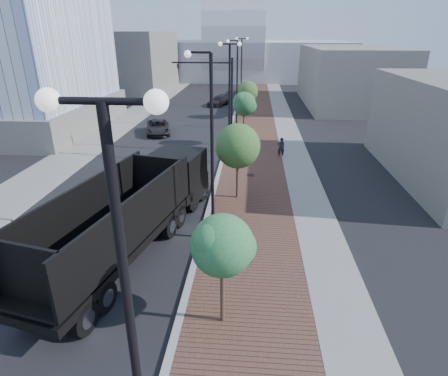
# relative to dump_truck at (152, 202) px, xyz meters

# --- Properties ---
(sidewalk) EXTENTS (7.00, 140.00, 0.12)m
(sidewalk) POSITION_rel_dump_truck_xyz_m (6.23, 29.34, -1.57)
(sidewalk) COLOR #4C2D23
(sidewalk) RESTS_ON ground
(concrete_strip) EXTENTS (2.40, 140.00, 0.13)m
(concrete_strip) POSITION_rel_dump_truck_xyz_m (8.93, 29.34, -1.57)
(concrete_strip) COLOR slate
(concrete_strip) RESTS_ON ground
(curb) EXTENTS (0.30, 140.00, 0.14)m
(curb) POSITION_rel_dump_truck_xyz_m (2.73, 29.34, -1.56)
(curb) COLOR gray
(curb) RESTS_ON ground
(west_sidewalk) EXTENTS (4.00, 140.00, 0.12)m
(west_sidewalk) POSITION_rel_dump_truck_xyz_m (-10.27, 29.34, -1.57)
(west_sidewalk) COLOR slate
(west_sidewalk) RESTS_ON ground
(dump_truck) EXTENTS (5.82, 14.23, 3.88)m
(dump_truck) POSITION_rel_dump_truck_xyz_m (0.00, 0.00, 0.00)
(dump_truck) COLOR black
(dump_truck) RESTS_ON ground
(white_sedan) EXTENTS (2.84, 4.99, 1.56)m
(white_sedan) POSITION_rel_dump_truck_xyz_m (-0.47, 8.24, -0.86)
(white_sedan) COLOR white
(white_sedan) RESTS_ON ground
(dark_car_mid) EXTENTS (3.53, 5.46, 1.40)m
(dark_car_mid) POSITION_rel_dump_truck_xyz_m (-4.80, 20.11, -0.93)
(dark_car_mid) COLOR black
(dark_car_mid) RESTS_ON ground
(dark_car_far) EXTENTS (3.45, 4.96, 1.33)m
(dark_car_far) POSITION_rel_dump_truck_xyz_m (0.03, 36.73, -0.97)
(dark_car_far) COLOR black
(dark_car_far) RESTS_ON ground
(pedestrian) EXTENTS (0.67, 0.48, 1.73)m
(pedestrian) POSITION_rel_dump_truck_xyz_m (7.63, 13.17, -0.77)
(pedestrian) COLOR black
(pedestrian) RESTS_ON ground
(streetlight_0) EXTENTS (1.72, 0.56, 9.28)m
(streetlight_0) POSITION_rel_dump_truck_xyz_m (3.33, -12.66, 3.19)
(streetlight_0) COLOR black
(streetlight_0) RESTS_ON ground
(streetlight_1) EXTENTS (1.44, 0.56, 9.21)m
(streetlight_1) POSITION_rel_dump_truck_xyz_m (3.21, -0.66, 2.71)
(streetlight_1) COLOR black
(streetlight_1) RESTS_ON ground
(streetlight_2) EXTENTS (1.72, 0.56, 9.28)m
(streetlight_2) POSITION_rel_dump_truck_xyz_m (3.33, 11.34, 3.19)
(streetlight_2) COLOR black
(streetlight_2) RESTS_ON ground
(streetlight_3) EXTENTS (1.44, 0.56, 9.21)m
(streetlight_3) POSITION_rel_dump_truck_xyz_m (3.21, 23.34, 2.71)
(streetlight_3) COLOR black
(streetlight_3) RESTS_ON ground
(streetlight_4) EXTENTS (1.72, 0.56, 9.28)m
(streetlight_4) POSITION_rel_dump_truck_xyz_m (3.33, 35.34, 3.19)
(streetlight_4) COLOR black
(streetlight_4) RESTS_ON ground
(traffic_mast) EXTENTS (5.09, 0.20, 8.00)m
(traffic_mast) POSITION_rel_dump_truck_xyz_m (2.43, 14.34, 3.35)
(traffic_mast) COLOR black
(traffic_mast) RESTS_ON ground
(tree_0) EXTENTS (2.25, 2.17, 4.41)m
(tree_0) POSITION_rel_dump_truck_xyz_m (4.37, -6.64, 1.67)
(tree_0) COLOR #382619
(tree_0) RESTS_ON ground
(tree_1) EXTENTS (2.74, 2.74, 4.90)m
(tree_1) POSITION_rel_dump_truck_xyz_m (4.37, 4.36, 1.88)
(tree_1) COLOR #382619
(tree_1) RESTS_ON ground
(tree_2) EXTENTS (2.21, 2.13, 5.01)m
(tree_2) POSITION_rel_dump_truck_xyz_m (4.37, 16.36, 2.29)
(tree_2) COLOR #382619
(tree_2) RESTS_ON ground
(tree_3) EXTENTS (2.57, 2.55, 4.58)m
(tree_3) POSITION_rel_dump_truck_xyz_m (4.37, 28.36, 1.66)
(tree_3) COLOR #382619
(tree_3) RESTS_ON ground
(tower_podium) EXTENTS (19.00, 19.00, 3.00)m
(tower_podium) POSITION_rel_dump_truck_xyz_m (-21.27, 21.34, -0.13)
(tower_podium) COLOR slate
(tower_podium) RESTS_ON ground
(convention_center) EXTENTS (50.00, 30.00, 50.00)m
(convention_center) POSITION_rel_dump_truck_xyz_m (0.73, 74.34, 4.37)
(convention_center) COLOR #A3A6AD
(convention_center) RESTS_ON ground
(commercial_block_nw) EXTENTS (14.00, 20.00, 10.00)m
(commercial_block_nw) POSITION_rel_dump_truck_xyz_m (-17.27, 49.34, 3.37)
(commercial_block_nw) COLOR #636059
(commercial_block_nw) RESTS_ON ground
(commercial_block_ne) EXTENTS (12.00, 22.00, 8.00)m
(commercial_block_ne) POSITION_rel_dump_truck_xyz_m (18.73, 39.34, 2.37)
(commercial_block_ne) COLOR slate
(commercial_block_ne) RESTS_ON ground
(utility_cover_1) EXTENTS (0.50, 0.50, 0.02)m
(utility_cover_1) POSITION_rel_dump_truck_xyz_m (5.13, -2.66, -1.50)
(utility_cover_1) COLOR black
(utility_cover_1) RESTS_ON sidewalk
(utility_cover_2) EXTENTS (0.50, 0.50, 0.02)m
(utility_cover_2) POSITION_rel_dump_truck_xyz_m (5.13, 8.34, -1.50)
(utility_cover_2) COLOR black
(utility_cover_2) RESTS_ON sidewalk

